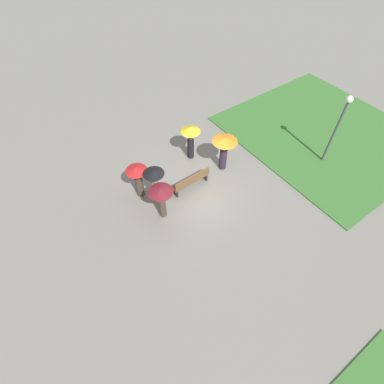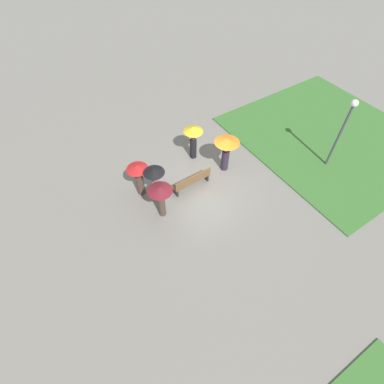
# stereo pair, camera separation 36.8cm
# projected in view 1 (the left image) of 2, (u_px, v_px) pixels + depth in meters

# --- Properties ---
(ground_plane) EXTENTS (90.00, 90.00, 0.00)m
(ground_plane) POSITION_uv_depth(u_px,v_px,m) (204.00, 184.00, 14.37)
(ground_plane) COLOR slate
(lawn_patch_near) EXTENTS (9.02, 9.68, 0.06)m
(lawn_patch_near) POSITION_uv_depth(u_px,v_px,m) (324.00, 132.00, 16.86)
(lawn_patch_near) COLOR #386B2D
(lawn_patch_near) RESTS_ON ground_plane
(park_bench) EXTENTS (1.93, 0.46, 0.90)m
(park_bench) POSITION_uv_depth(u_px,v_px,m) (191.00, 181.00, 13.87)
(park_bench) COLOR brown
(park_bench) RESTS_ON ground_plane
(lamp_post) EXTENTS (0.32, 0.32, 3.74)m
(lamp_post) POSITION_uv_depth(u_px,v_px,m) (340.00, 121.00, 13.55)
(lamp_post) COLOR #474C51
(lamp_post) RESTS_ON ground_plane
(crowd_person_orange) EXTENTS (1.19, 1.19, 1.89)m
(crowd_person_orange) POSITION_uv_depth(u_px,v_px,m) (224.00, 147.00, 14.07)
(crowd_person_orange) COLOR #2D2333
(crowd_person_orange) RESTS_ON ground_plane
(crowd_person_maroon) EXTENTS (1.04, 1.04, 1.77)m
(crowd_person_maroon) POSITION_uv_depth(u_px,v_px,m) (161.00, 196.00, 12.19)
(crowd_person_maroon) COLOR #47382D
(crowd_person_maroon) RESTS_ON ground_plane
(crowd_person_red) EXTENTS (0.96, 0.96, 1.76)m
(crowd_person_red) POSITION_uv_depth(u_px,v_px,m) (138.00, 177.00, 13.06)
(crowd_person_red) COLOR #47382D
(crowd_person_red) RESTS_ON ground_plane
(crowd_person_yellow) EXTENTS (0.96, 0.96, 1.90)m
(crowd_person_yellow) POSITION_uv_depth(u_px,v_px,m) (191.00, 136.00, 14.61)
(crowd_person_yellow) COLOR black
(crowd_person_yellow) RESTS_ON ground_plane
(crowd_person_black) EXTENTS (0.91, 0.91, 1.88)m
(crowd_person_black) POSITION_uv_depth(u_px,v_px,m) (155.00, 180.00, 12.81)
(crowd_person_black) COLOR slate
(crowd_person_black) RESTS_ON ground_plane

